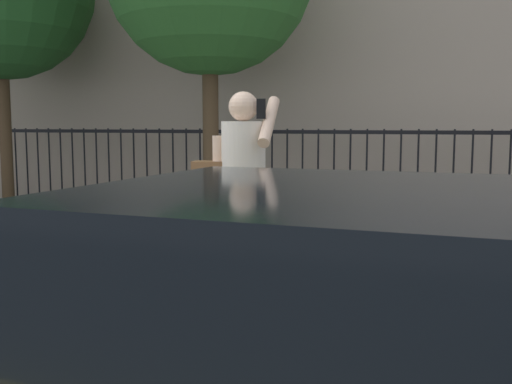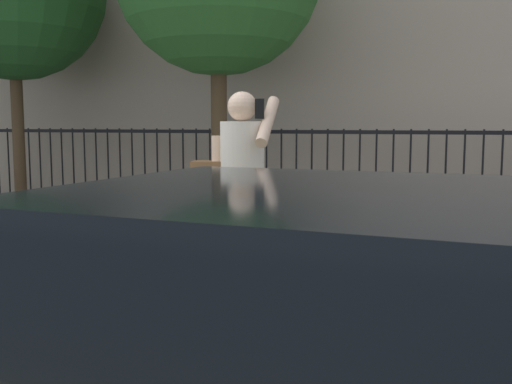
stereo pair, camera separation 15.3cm
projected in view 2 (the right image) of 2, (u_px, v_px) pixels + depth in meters
name	position (u px, v px, depth m)	size (l,w,h in m)	color
ground_plane	(40.00, 358.00, 4.28)	(60.00, 60.00, 0.00)	#28282B
sidewalk	(183.00, 275.00, 6.32)	(28.00, 4.40, 0.15)	#9E9B93
iron_fence	(289.00, 165.00, 9.66)	(12.03, 0.04, 1.60)	black
pedestrian_on_phone	(239.00, 187.00, 4.64)	(0.68, 0.52, 1.77)	beige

